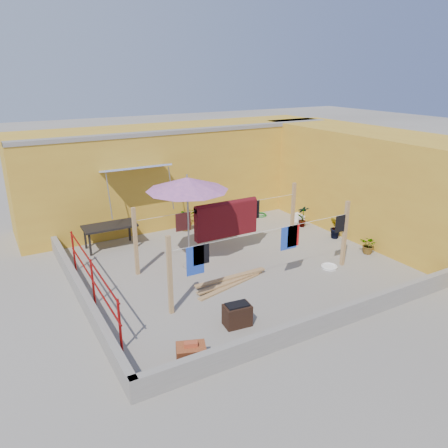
{
  "coord_description": "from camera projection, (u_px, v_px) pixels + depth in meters",
  "views": [
    {
      "loc": [
        -5.62,
        -9.18,
        5.0
      ],
      "look_at": [
        -0.21,
        0.3,
        1.13
      ],
      "focal_mm": 35.0,
      "sensor_mm": 36.0,
      "label": 1
    }
  ],
  "objects": [
    {
      "name": "plant_back_b",
      "position": [
        230.0,
        213.0,
        15.12
      ],
      "size": [
        0.41,
        0.41,
        0.61
      ],
      "primitive_type": "imported",
      "rotation": [
        0.0,
        0.0,
        1.8
      ],
      "color": "#215418",
      "rests_on": "ground"
    },
    {
      "name": "brick_stack",
      "position": [
        191.0,
        355.0,
        7.78
      ],
      "size": [
        0.62,
        0.54,
        0.46
      ],
      "color": "#994523",
      "rests_on": "ground"
    },
    {
      "name": "wall_back",
      "position": [
        180.0,
        172.0,
        15.35
      ],
      "size": [
        11.0,
        3.27,
        3.21
      ],
      "color": "gold",
      "rests_on": "ground"
    },
    {
      "name": "red_railing",
      "position": [
        92.0,
        275.0,
        9.61
      ],
      "size": [
        0.05,
        4.2,
        1.1
      ],
      "color": "#A31010",
      "rests_on": "ground"
    },
    {
      "name": "green_hose",
      "position": [
        260.0,
        215.0,
        15.8
      ],
      "size": [
        0.49,
        0.49,
        0.07
      ],
      "color": "#197425",
      "rests_on": "ground"
    },
    {
      "name": "white_basin",
      "position": [
        329.0,
        267.0,
        11.62
      ],
      "size": [
        0.44,
        0.44,
        0.08
      ],
      "color": "white",
      "rests_on": "ground"
    },
    {
      "name": "wall_right",
      "position": [
        378.0,
        184.0,
        13.71
      ],
      "size": [
        2.4,
        9.0,
        3.2
      ],
      "primitive_type": "cube",
      "color": "gold",
      "rests_on": "ground"
    },
    {
      "name": "plant_back_a",
      "position": [
        186.0,
        219.0,
        14.31
      ],
      "size": [
        0.72,
        0.63,
        0.76
      ],
      "primitive_type": "imported",
      "rotation": [
        0.0,
        0.0,
        0.06
      ],
      "color": "#215418",
      "rests_on": "ground"
    },
    {
      "name": "brazier",
      "position": [
        237.0,
        315.0,
        8.97
      ],
      "size": [
        0.59,
        0.43,
        0.49
      ],
      "color": "black",
      "rests_on": "ground"
    },
    {
      "name": "clothesline_rig",
      "position": [
        229.0,
        223.0,
        11.99
      ],
      "size": [
        5.09,
        2.35,
        1.8
      ],
      "color": "tan",
      "rests_on": "ground"
    },
    {
      "name": "outdoor_table",
      "position": [
        110.0,
        227.0,
        12.75
      ],
      "size": [
        1.53,
        0.78,
        0.71
      ],
      "color": "black",
      "rests_on": "ground"
    },
    {
      "name": "water_jug_b",
      "position": [
        297.0,
        217.0,
        15.16
      ],
      "size": [
        0.21,
        0.21,
        0.34
      ],
      "color": "white",
      "rests_on": "ground"
    },
    {
      "name": "parapet_left",
      "position": [
        82.0,
        294.0,
        9.84
      ],
      "size": [
        0.16,
        7.3,
        0.44
      ],
      "primitive_type": "cube",
      "color": "gray",
      "rests_on": "ground"
    },
    {
      "name": "plant_right_a",
      "position": [
        303.0,
        216.0,
        14.58
      ],
      "size": [
        0.46,
        0.37,
        0.75
      ],
      "primitive_type": "imported",
      "rotation": [
        0.0,
        0.0,
        2.83
      ],
      "color": "#215418",
      "rests_on": "ground"
    },
    {
      "name": "patio_umbrella",
      "position": [
        187.0,
        185.0,
        10.97
      ],
      "size": [
        2.21,
        2.21,
        2.53
      ],
      "color": "gray",
      "rests_on": "ground"
    },
    {
      "name": "lumber_pile",
      "position": [
        231.0,
        281.0,
        10.76
      ],
      "size": [
        2.13,
        0.65,
        0.13
      ],
      "color": "tan",
      "rests_on": "ground"
    },
    {
      "name": "parapet_front",
      "position": [
        328.0,
        320.0,
        8.81
      ],
      "size": [
        8.3,
        0.16,
        0.44
      ],
      "primitive_type": "cube",
      "color": "gray",
      "rests_on": "ground"
    },
    {
      "name": "water_jug_a",
      "position": [
        301.0,
        220.0,
        14.85
      ],
      "size": [
        0.23,
        0.23,
        0.37
      ],
      "color": "white",
      "rests_on": "ground"
    },
    {
      "name": "plant_right_c",
      "position": [
        369.0,
        245.0,
        12.46
      ],
      "size": [
        0.53,
        0.57,
        0.53
      ],
      "primitive_type": "imported",
      "rotation": [
        0.0,
        0.0,
        4.98
      ],
      "color": "#215418",
      "rests_on": "ground"
    },
    {
      "name": "ground",
      "position": [
        236.0,
        265.0,
        11.82
      ],
      "size": [
        80.0,
        80.0,
        0.0
      ],
      "primitive_type": "plane",
      "color": "#9E998E",
      "rests_on": "ground"
    },
    {
      "name": "plant_right_b",
      "position": [
        335.0,
        228.0,
        13.56
      ],
      "size": [
        0.5,
        0.5,
        0.71
      ],
      "primitive_type": "imported",
      "rotation": [
        0.0,
        0.0,
        3.96
      ],
      "color": "#215418",
      "rests_on": "ground"
    }
  ]
}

